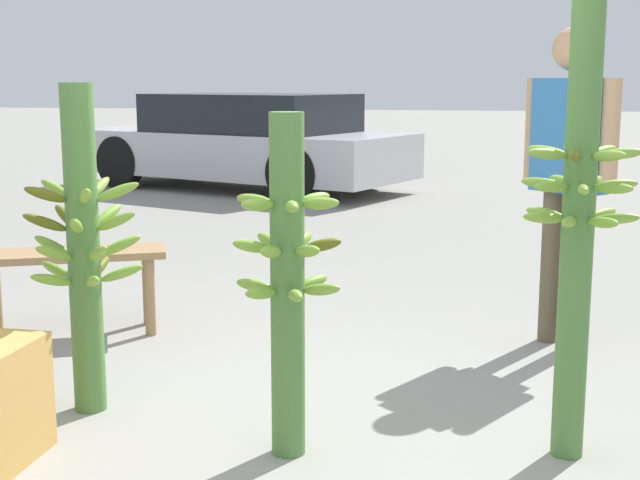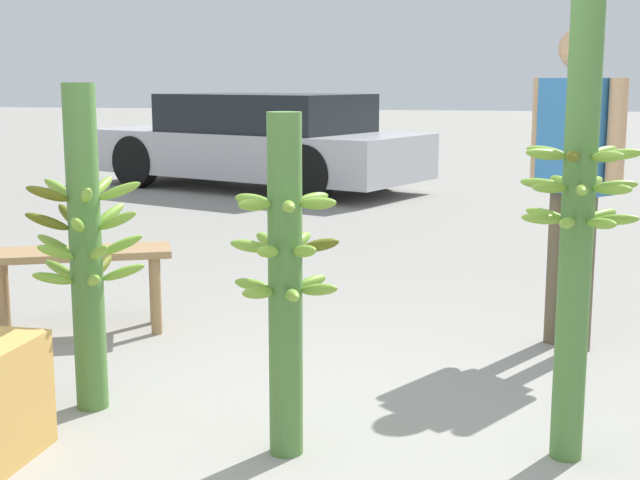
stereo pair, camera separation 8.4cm
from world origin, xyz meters
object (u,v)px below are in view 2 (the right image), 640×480
Objects in this scene: banana_stalk_center at (285,280)px; banana_stalk_right at (577,228)px; banana_stalk_left at (86,246)px; market_bench at (78,266)px; vendor_person at (576,157)px; parked_car at (258,142)px.

banana_stalk_center is 1.08m from banana_stalk_right.
banana_stalk_right is at bearing -2.56° from banana_stalk_left.
banana_stalk_right is at bearing -48.76° from market_bench.
banana_stalk_left is 0.99m from banana_stalk_center.
banana_stalk_center is 0.77× the size of vendor_person.
banana_stalk_left is at bearing 163.52° from banana_stalk_center.
banana_stalk_left reaches higher than banana_stalk_center.
parked_car is (-1.57, 7.82, -0.10)m from banana_stalk_left.
parked_car is at bearing 73.24° from market_bench.
banana_stalk_right is 1.49m from vendor_person.
market_bench is 6.83m from parked_car.
vendor_person is at bearing 87.32° from banana_stalk_right.
vendor_person reaches higher than banana_stalk_center.
banana_stalk_left is at bearing 177.44° from banana_stalk_right.
banana_stalk_left is 2.00m from banana_stalk_right.
banana_stalk_center reaches higher than market_bench.
banana_stalk_center reaches higher than parked_car.
banana_stalk_right is at bearing -134.63° from parked_car.
banana_stalk_left is 0.83× the size of vendor_person.
market_bench is 0.22× the size of parked_car.
banana_stalk_right is (1.04, 0.19, 0.20)m from banana_stalk_center.
banana_stalk_center is 0.76× the size of banana_stalk_right.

